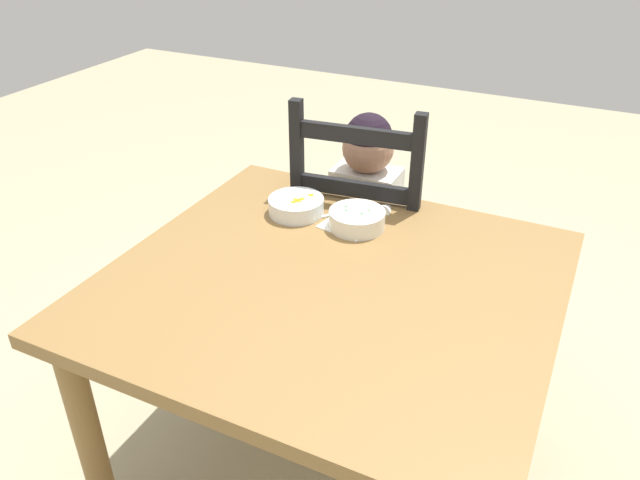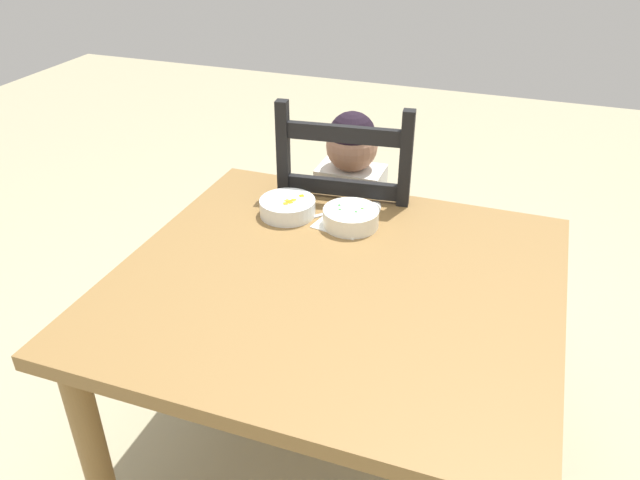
{
  "view_description": "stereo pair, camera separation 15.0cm",
  "coord_description": "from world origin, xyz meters",
  "px_view_note": "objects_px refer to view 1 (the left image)",
  "views": [
    {
      "loc": [
        0.54,
        -1.19,
        1.59
      ],
      "look_at": [
        -0.07,
        0.08,
        0.76
      ],
      "focal_mm": 34.91,
      "sensor_mm": 36.0,
      "label": 1
    },
    {
      "loc": [
        0.41,
        -1.25,
        1.59
      ],
      "look_at": [
        -0.07,
        0.08,
        0.76
      ],
      "focal_mm": 34.91,
      "sensor_mm": 36.0,
      "label": 2
    }
  ],
  "objects_px": {
    "bowl_of_carrots": "(296,205)",
    "spoon": "(311,218)",
    "child_figure": "(363,207)",
    "bowl_of_peas": "(357,219)",
    "dining_chair": "(363,246)",
    "dining_table": "(331,309)"
  },
  "relations": [
    {
      "from": "dining_table",
      "to": "bowl_of_carrots",
      "type": "bearing_deg",
      "value": 132.06
    },
    {
      "from": "dining_table",
      "to": "spoon",
      "type": "distance_m",
      "value": 0.33
    },
    {
      "from": "dining_chair",
      "to": "bowl_of_carrots",
      "type": "xyz_separation_m",
      "value": [
        -0.11,
        -0.29,
        0.27
      ]
    },
    {
      "from": "dining_chair",
      "to": "bowl_of_peas",
      "type": "bearing_deg",
      "value": -72.54
    },
    {
      "from": "dining_table",
      "to": "bowl_of_peas",
      "type": "xyz_separation_m",
      "value": [
        -0.04,
        0.27,
        0.13
      ]
    },
    {
      "from": "dining_chair",
      "to": "child_figure",
      "type": "bearing_deg",
      "value": -177.08
    },
    {
      "from": "dining_table",
      "to": "dining_chair",
      "type": "distance_m",
      "value": 0.6
    },
    {
      "from": "child_figure",
      "to": "bowl_of_peas",
      "type": "distance_m",
      "value": 0.33
    },
    {
      "from": "child_figure",
      "to": "spoon",
      "type": "bearing_deg",
      "value": -97.69
    },
    {
      "from": "bowl_of_carrots",
      "to": "spoon",
      "type": "bearing_deg",
      "value": -17.05
    },
    {
      "from": "dining_chair",
      "to": "dining_table",
      "type": "bearing_deg",
      "value": -76.28
    },
    {
      "from": "dining_chair",
      "to": "child_figure",
      "type": "distance_m",
      "value": 0.15
    },
    {
      "from": "bowl_of_carrots",
      "to": "dining_chair",
      "type": "bearing_deg",
      "value": 70.32
    },
    {
      "from": "child_figure",
      "to": "bowl_of_carrots",
      "type": "distance_m",
      "value": 0.33
    },
    {
      "from": "dining_chair",
      "to": "spoon",
      "type": "xyz_separation_m",
      "value": [
        -0.05,
        -0.31,
        0.25
      ]
    },
    {
      "from": "spoon",
      "to": "dining_table",
      "type": "bearing_deg",
      "value": -53.54
    },
    {
      "from": "bowl_of_carrots",
      "to": "spoon",
      "type": "distance_m",
      "value": 0.06
    },
    {
      "from": "bowl_of_peas",
      "to": "dining_table",
      "type": "bearing_deg",
      "value": -80.51
    },
    {
      "from": "bowl_of_carrots",
      "to": "spoon",
      "type": "relative_size",
      "value": 1.45
    },
    {
      "from": "bowl_of_carrots",
      "to": "spoon",
      "type": "height_order",
      "value": "bowl_of_carrots"
    },
    {
      "from": "dining_chair",
      "to": "bowl_of_peas",
      "type": "relative_size",
      "value": 6.23
    },
    {
      "from": "child_figure",
      "to": "bowl_of_carrots",
      "type": "xyz_separation_m",
      "value": [
        -0.1,
        -0.29,
        0.12
      ]
    }
  ]
}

